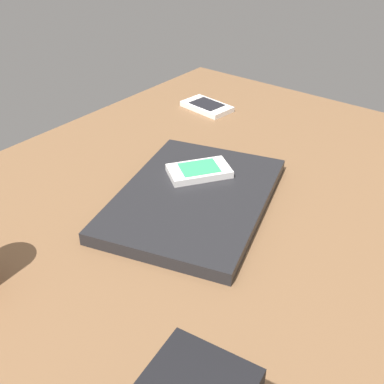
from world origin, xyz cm
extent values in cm
cube|color=brown|center=(0.00, 0.00, 1.50)|extent=(120.00, 80.00, 3.00)
cube|color=black|center=(5.46, 0.40, 4.02)|extent=(36.01, 30.02, 2.05)
cube|color=silver|center=(10.46, 2.79, 5.64)|extent=(11.65, 10.60, 1.18)
cube|color=#33A566|center=(10.46, 2.79, 6.30)|extent=(7.76, 7.35, 0.14)
cube|color=silver|center=(37.24, 20.94, 3.57)|extent=(7.73, 11.82, 1.14)
cube|color=black|center=(37.24, 20.94, 4.21)|extent=(5.80, 7.46, 0.14)
camera|label=1|loc=(-42.49, -37.07, 44.85)|focal=43.28mm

